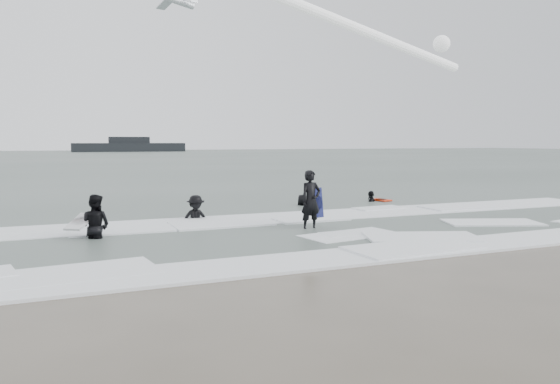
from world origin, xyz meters
name	(u,v)px	position (x,y,z in m)	size (l,w,h in m)	color
ground	(355,252)	(0.00, 0.00, 0.00)	(320.00, 320.00, 0.00)	brown
sea	(101,158)	(0.00, 80.00, 0.06)	(320.00, 320.00, 0.00)	#47544C
surfer_centre	(311,230)	(0.41, 3.47, 0.00)	(0.70, 0.46, 1.92)	black
surfer_wading	(96,240)	(-6.00, 4.36, 0.00)	(0.90, 0.70, 1.86)	black
surfer_breaker	(196,220)	(-2.43, 6.96, 0.00)	(1.13, 0.65, 1.76)	black
surfer_right_near	(371,203)	(6.39, 9.45, 0.00)	(0.99, 0.41, 1.69)	black
surfer_right_far	(303,207)	(2.84, 9.26, 0.00)	(0.82, 0.53, 1.67)	black
surf_foam	(296,229)	(0.00, 3.70, 0.04)	(30.03, 9.06, 0.09)	white
bodyboards	(281,206)	(0.39, 5.81, 0.50)	(14.10, 6.48, 1.25)	#0E1345
vessel_horizon	(129,146)	(11.51, 135.50, 1.44)	(28.52, 5.09, 3.87)	black
airshow_jet	(346,28)	(31.13, 55.94, 18.44)	(51.90, 17.81, 8.64)	silver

